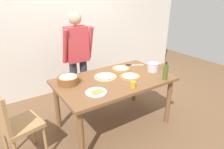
{
  "coord_description": "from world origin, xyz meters",
  "views": [
    {
      "loc": [
        -1.43,
        -2.11,
        1.89
      ],
      "look_at": [
        0.0,
        0.05,
        0.81
      ],
      "focal_mm": 32.06,
      "sensor_mm": 36.0,
      "label": 1
    }
  ],
  "objects_px": {
    "chef_knife": "(132,65)",
    "person_cook": "(78,56)",
    "steel_pot": "(153,67)",
    "cup_orange": "(133,85)",
    "pizza_second_cooked": "(121,69)",
    "olive_oil_bottle": "(165,72)",
    "dining_table": "(114,85)",
    "plate_with_slice": "(96,92)",
    "pizza_raw_on_board": "(105,77)",
    "chair_wooden_left": "(14,123)",
    "popcorn_bowl": "(68,79)",
    "pizza_cooked_on_tray": "(130,76)"
  },
  "relations": [
    {
      "from": "person_cook",
      "to": "pizza_second_cooked",
      "type": "xyz_separation_m",
      "value": [
        0.5,
        -0.5,
        -0.17
      ]
    },
    {
      "from": "pizza_second_cooked",
      "to": "popcorn_bowl",
      "type": "xyz_separation_m",
      "value": [
        -0.89,
        -0.05,
        0.05
      ]
    },
    {
      "from": "person_cook",
      "to": "olive_oil_bottle",
      "type": "bearing_deg",
      "value": -56.17
    },
    {
      "from": "steel_pot",
      "to": "cup_orange",
      "type": "height_order",
      "value": "steel_pot"
    },
    {
      "from": "steel_pot",
      "to": "pizza_cooked_on_tray",
      "type": "bearing_deg",
      "value": 179.44
    },
    {
      "from": "steel_pot",
      "to": "cup_orange",
      "type": "relative_size",
      "value": 2.04
    },
    {
      "from": "plate_with_slice",
      "to": "pizza_second_cooked",
      "type": "bearing_deg",
      "value": 33.84
    },
    {
      "from": "popcorn_bowl",
      "to": "steel_pot",
      "type": "distance_m",
      "value": 1.29
    },
    {
      "from": "popcorn_bowl",
      "to": "dining_table",
      "type": "bearing_deg",
      "value": -19.69
    },
    {
      "from": "person_cook",
      "to": "pizza_second_cooked",
      "type": "bearing_deg",
      "value": -44.94
    },
    {
      "from": "person_cook",
      "to": "plate_with_slice",
      "type": "height_order",
      "value": "person_cook"
    },
    {
      "from": "chair_wooden_left",
      "to": "pizza_second_cooked",
      "type": "xyz_separation_m",
      "value": [
        1.63,
        0.23,
        0.23
      ]
    },
    {
      "from": "chef_knife",
      "to": "cup_orange",
      "type": "bearing_deg",
      "value": -128.56
    },
    {
      "from": "dining_table",
      "to": "plate_with_slice",
      "type": "xyz_separation_m",
      "value": [
        -0.41,
        -0.22,
        0.1
      ]
    },
    {
      "from": "steel_pot",
      "to": "chef_knife",
      "type": "bearing_deg",
      "value": 105.5
    },
    {
      "from": "dining_table",
      "to": "chef_knife",
      "type": "relative_size",
      "value": 6.06
    },
    {
      "from": "chef_knife",
      "to": "chair_wooden_left",
      "type": "bearing_deg",
      "value": -172.09
    },
    {
      "from": "popcorn_bowl",
      "to": "cup_orange",
      "type": "height_order",
      "value": "popcorn_bowl"
    },
    {
      "from": "pizza_cooked_on_tray",
      "to": "cup_orange",
      "type": "height_order",
      "value": "cup_orange"
    },
    {
      "from": "chair_wooden_left",
      "to": "chef_knife",
      "type": "xyz_separation_m",
      "value": [
        1.89,
        0.26,
        0.23
      ]
    },
    {
      "from": "pizza_raw_on_board",
      "to": "pizza_second_cooked",
      "type": "relative_size",
      "value": 1.07
    },
    {
      "from": "person_cook",
      "to": "olive_oil_bottle",
      "type": "relative_size",
      "value": 6.33
    },
    {
      "from": "pizza_raw_on_board",
      "to": "chef_knife",
      "type": "xyz_separation_m",
      "value": [
        0.63,
        0.17,
        -0.0
      ]
    },
    {
      "from": "dining_table",
      "to": "person_cook",
      "type": "xyz_separation_m",
      "value": [
        -0.2,
        0.76,
        0.27
      ]
    },
    {
      "from": "steel_pot",
      "to": "popcorn_bowl",
      "type": "bearing_deg",
      "value": 167.15
    },
    {
      "from": "chef_knife",
      "to": "dining_table",
      "type": "bearing_deg",
      "value": -152.86
    },
    {
      "from": "pizza_cooked_on_tray",
      "to": "steel_pot",
      "type": "bearing_deg",
      "value": -0.56
    },
    {
      "from": "pizza_second_cooked",
      "to": "steel_pot",
      "type": "xyz_separation_m",
      "value": [
        0.36,
        -0.33,
        0.06
      ]
    },
    {
      "from": "dining_table",
      "to": "steel_pot",
      "type": "distance_m",
      "value": 0.69
    },
    {
      "from": "dining_table",
      "to": "steel_pot",
      "type": "relative_size",
      "value": 9.22
    },
    {
      "from": "person_cook",
      "to": "chair_wooden_left",
      "type": "xyz_separation_m",
      "value": [
        -1.12,
        -0.73,
        -0.4
      ]
    },
    {
      "from": "chair_wooden_left",
      "to": "pizza_second_cooked",
      "type": "distance_m",
      "value": 1.66
    },
    {
      "from": "popcorn_bowl",
      "to": "steel_pot",
      "type": "bearing_deg",
      "value": -12.85
    },
    {
      "from": "dining_table",
      "to": "olive_oil_bottle",
      "type": "bearing_deg",
      "value": -34.67
    },
    {
      "from": "person_cook",
      "to": "dining_table",
      "type": "bearing_deg",
      "value": -75.5
    },
    {
      "from": "pizza_raw_on_board",
      "to": "olive_oil_bottle",
      "type": "relative_size",
      "value": 1.23
    },
    {
      "from": "popcorn_bowl",
      "to": "cup_orange",
      "type": "relative_size",
      "value": 3.29
    },
    {
      "from": "pizza_raw_on_board",
      "to": "cup_orange",
      "type": "relative_size",
      "value": 3.7
    },
    {
      "from": "person_cook",
      "to": "steel_pot",
      "type": "bearing_deg",
      "value": -43.97
    },
    {
      "from": "chef_knife",
      "to": "person_cook",
      "type": "bearing_deg",
      "value": 148.52
    },
    {
      "from": "pizza_raw_on_board",
      "to": "plate_with_slice",
      "type": "xyz_separation_m",
      "value": [
        -0.34,
        -0.34,
        -0.0
      ]
    },
    {
      "from": "pizza_second_cooked",
      "to": "cup_orange",
      "type": "relative_size",
      "value": 3.44
    },
    {
      "from": "olive_oil_bottle",
      "to": "steel_pot",
      "type": "distance_m",
      "value": 0.34
    },
    {
      "from": "plate_with_slice",
      "to": "cup_orange",
      "type": "distance_m",
      "value": 0.48
    },
    {
      "from": "chair_wooden_left",
      "to": "cup_orange",
      "type": "bearing_deg",
      "value": -15.86
    },
    {
      "from": "person_cook",
      "to": "plate_with_slice",
      "type": "bearing_deg",
      "value": -102.23
    },
    {
      "from": "chair_wooden_left",
      "to": "pizza_cooked_on_tray",
      "type": "height_order",
      "value": "chair_wooden_left"
    },
    {
      "from": "pizza_second_cooked",
      "to": "cup_orange",
      "type": "height_order",
      "value": "cup_orange"
    },
    {
      "from": "pizza_second_cooked",
      "to": "plate_with_slice",
      "type": "xyz_separation_m",
      "value": [
        -0.71,
        -0.48,
        -0.0
      ]
    },
    {
      "from": "plate_with_slice",
      "to": "chef_knife",
      "type": "xyz_separation_m",
      "value": [
        0.97,
        0.51,
        -0.0
      ]
    }
  ]
}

